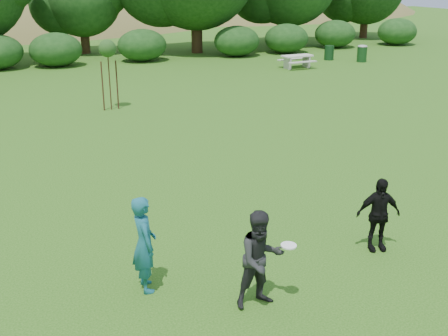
# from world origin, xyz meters

# --- Properties ---
(ground) EXTENTS (120.00, 120.00, 0.00)m
(ground) POSITION_xyz_m (0.00, 0.00, 0.00)
(ground) COLOR #19470C
(ground) RESTS_ON ground
(player_teal) EXTENTS (0.48, 0.69, 1.81)m
(player_teal) POSITION_xyz_m (-2.78, 0.50, 0.90)
(player_teal) COLOR #175869
(player_teal) RESTS_ON ground
(player_grey) EXTENTS (0.87, 0.69, 1.75)m
(player_grey) POSITION_xyz_m (-1.17, -0.85, 0.88)
(player_grey) COLOR black
(player_grey) RESTS_ON ground
(player_black) EXTENTS (0.99, 0.65, 1.57)m
(player_black) POSITION_xyz_m (2.00, -0.12, 0.78)
(player_black) COLOR black
(player_black) RESTS_ON ground
(trash_can_near) EXTENTS (0.60, 0.60, 0.90)m
(trash_can_near) POSITION_xyz_m (16.30, 21.37, 0.45)
(trash_can_near) COLOR #133519
(trash_can_near) RESTS_ON ground
(frisbee) EXTENTS (0.27, 0.27, 0.03)m
(frisbee) POSITION_xyz_m (-0.73, -1.03, 1.12)
(frisbee) COLOR white
(frisbee) RESTS_ON ground
(sapling) EXTENTS (0.70, 0.70, 2.85)m
(sapling) POSITION_xyz_m (0.28, 14.31, 2.42)
(sapling) COLOR #392116
(sapling) RESTS_ON ground
(picnic_table) EXTENTS (1.80, 1.48, 0.76)m
(picnic_table) POSITION_xyz_m (12.73, 19.58, 0.52)
(picnic_table) COLOR beige
(picnic_table) RESTS_ON ground
(trash_can_lidded) EXTENTS (0.60, 0.60, 1.05)m
(trash_can_lidded) POSITION_xyz_m (17.67, 19.84, 0.54)
(trash_can_lidded) COLOR #153B19
(trash_can_lidded) RESTS_ON ground
(hillside) EXTENTS (150.00, 72.00, 52.00)m
(hillside) POSITION_xyz_m (-0.56, 68.45, -11.97)
(hillside) COLOR olive
(hillside) RESTS_ON ground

